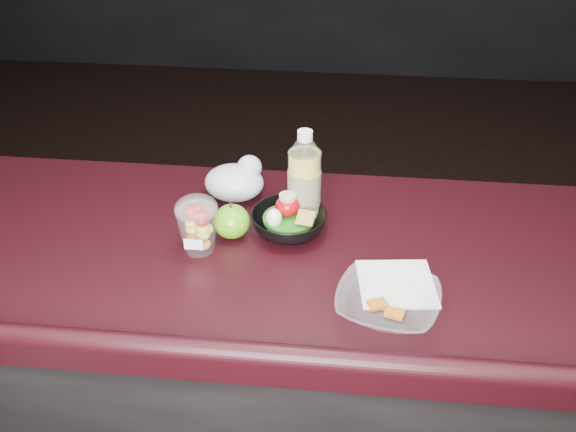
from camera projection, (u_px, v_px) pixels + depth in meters
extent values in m
cube|color=black|center=(279.00, 400.00, 1.78)|extent=(4.00, 0.65, 0.98)
cube|color=black|center=(277.00, 254.00, 1.49)|extent=(4.06, 0.71, 0.04)
cylinder|color=gold|center=(304.00, 187.00, 1.53)|extent=(0.07, 0.07, 0.19)
cylinder|color=white|center=(304.00, 187.00, 1.53)|extent=(0.08, 0.08, 0.19)
cone|color=white|center=(305.00, 146.00, 1.46)|extent=(0.07, 0.07, 0.03)
cylinder|color=white|center=(305.00, 136.00, 1.45)|extent=(0.04, 0.04, 0.02)
cylinder|color=#072D99|center=(304.00, 187.00, 1.53)|extent=(0.08, 0.08, 0.09)
ellipsoid|color=white|center=(196.00, 208.00, 1.42)|extent=(0.10, 0.10, 0.05)
ellipsoid|color=#38870F|center=(232.00, 222.00, 1.50)|extent=(0.09, 0.09, 0.08)
cylinder|color=black|center=(231.00, 206.00, 1.48)|extent=(0.01, 0.01, 0.01)
ellipsoid|color=silver|center=(234.00, 183.00, 1.64)|extent=(0.15, 0.12, 0.09)
sphere|color=silver|center=(249.00, 167.00, 1.63)|extent=(0.06, 0.06, 0.06)
imported|color=black|center=(289.00, 223.00, 1.52)|extent=(0.23, 0.23, 0.06)
cylinder|color=#0F470C|center=(289.00, 219.00, 1.51)|extent=(0.12, 0.12, 0.01)
ellipsoid|color=#9E060D|center=(288.00, 206.00, 1.51)|extent=(0.06, 0.06, 0.05)
cylinder|color=beige|center=(288.00, 197.00, 1.49)|extent=(0.04, 0.04, 0.01)
ellipsoid|color=white|center=(274.00, 218.00, 1.48)|extent=(0.04, 0.04, 0.05)
imported|color=silver|center=(388.00, 303.00, 1.29)|extent=(0.25, 0.25, 0.05)
cube|color=#990F0C|center=(377.00, 304.00, 1.30)|extent=(0.05, 0.04, 0.01)
cube|color=#990F0C|center=(394.00, 313.00, 1.28)|extent=(0.04, 0.04, 0.01)
cube|color=white|center=(396.00, 284.00, 1.37)|extent=(0.18, 0.18, 0.00)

